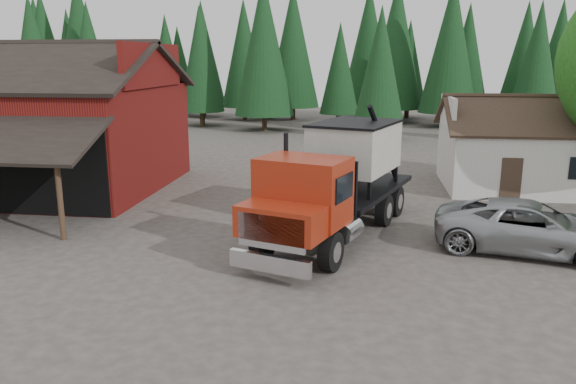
# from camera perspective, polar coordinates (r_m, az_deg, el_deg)

# --- Properties ---
(ground) EXTENTS (120.00, 120.00, 0.00)m
(ground) POSITION_cam_1_polar(r_m,az_deg,el_deg) (17.62, -9.02, -7.68)
(ground) COLOR #443D35
(ground) RESTS_ON ground
(red_barn) EXTENTS (12.80, 13.63, 7.18)m
(red_barn) POSITION_cam_1_polar(r_m,az_deg,el_deg) (30.37, -24.01, 5.42)
(red_barn) COLOR maroon
(red_barn) RESTS_ON ground
(farmhouse) EXTENTS (8.60, 6.42, 4.65)m
(farmhouse) POSITION_cam_1_polar(r_m,az_deg,el_deg) (30.19, 23.26, 3.48)
(farmhouse) COLOR silver
(farmhouse) RESTS_ON ground
(conifer_backdrop) EXTENTS (76.00, 16.00, 16.00)m
(conifer_backdrop) POSITION_cam_1_polar(r_m,az_deg,el_deg) (58.27, 2.90, 7.14)
(conifer_backdrop) COLOR #103219
(conifer_backdrop) RESTS_ON ground
(near_pine_a) EXTENTS (4.40, 4.40, 11.40)m
(near_pine_a) POSITION_cam_1_polar(r_m,az_deg,el_deg) (51.33, -24.45, 12.31)
(near_pine_a) COLOR #382619
(near_pine_a) RESTS_ON ground
(near_pine_b) EXTENTS (3.96, 3.96, 10.40)m
(near_pine_b) POSITION_cam_1_polar(r_m,az_deg,el_deg) (45.73, 9.36, 12.69)
(near_pine_b) COLOR #382619
(near_pine_b) RESTS_ON ground
(near_pine_d) EXTENTS (5.28, 5.28, 13.40)m
(near_pine_d) POSITION_cam_1_polar(r_m,az_deg,el_deg) (50.52, -2.48, 14.60)
(near_pine_d) COLOR #382619
(near_pine_d) RESTS_ON ground
(feed_truck) EXTENTS (5.86, 10.52, 4.60)m
(feed_truck) POSITION_cam_1_polar(r_m,az_deg,el_deg) (20.10, 5.07, 1.46)
(feed_truck) COLOR black
(feed_truck) RESTS_ON ground
(silver_car) EXTENTS (6.61, 4.18, 1.70)m
(silver_car) POSITION_cam_1_polar(r_m,az_deg,el_deg) (20.27, 23.41, -3.30)
(silver_car) COLOR #A0A4A8
(silver_car) RESTS_ON ground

